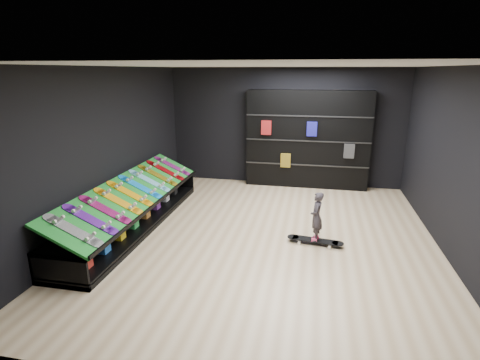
% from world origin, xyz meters
% --- Properties ---
extents(floor, '(6.00, 7.00, 0.01)m').
position_xyz_m(floor, '(0.00, 0.00, 0.00)').
color(floor, beige).
rests_on(floor, ground).
extents(ceiling, '(6.00, 7.00, 0.01)m').
position_xyz_m(ceiling, '(0.00, 0.00, 3.00)').
color(ceiling, white).
rests_on(ceiling, ground).
extents(wall_back, '(6.00, 0.02, 3.00)m').
position_xyz_m(wall_back, '(0.00, 3.50, 1.50)').
color(wall_back, black).
rests_on(wall_back, ground).
extents(wall_front, '(6.00, 0.02, 3.00)m').
position_xyz_m(wall_front, '(0.00, -3.50, 1.50)').
color(wall_front, black).
rests_on(wall_front, ground).
extents(wall_left, '(0.02, 7.00, 3.00)m').
position_xyz_m(wall_left, '(-3.00, 0.00, 1.50)').
color(wall_left, black).
rests_on(wall_left, ground).
extents(wall_right, '(0.02, 7.00, 3.00)m').
position_xyz_m(wall_right, '(3.00, 0.00, 1.50)').
color(wall_right, black).
rests_on(wall_right, ground).
extents(display_rack, '(0.90, 4.50, 0.50)m').
position_xyz_m(display_rack, '(-2.55, 0.00, 0.25)').
color(display_rack, black).
rests_on(display_rack, ground).
extents(turf_ramp, '(0.92, 4.50, 0.46)m').
position_xyz_m(turf_ramp, '(-2.50, 0.00, 0.71)').
color(turf_ramp, '#116E1D').
rests_on(turf_ramp, display_rack).
extents(back_shelving, '(3.08, 0.36, 2.46)m').
position_xyz_m(back_shelving, '(0.61, 3.32, 1.23)').
color(back_shelving, black).
rests_on(back_shelving, ground).
extents(floor_skateboard, '(1.00, 0.35, 0.09)m').
position_xyz_m(floor_skateboard, '(0.90, -0.11, 0.05)').
color(floor_skateboard, black).
rests_on(floor_skateboard, ground).
extents(child, '(0.15, 0.20, 0.52)m').
position_xyz_m(child, '(0.90, -0.11, 0.35)').
color(child, black).
rests_on(child, floor_skateboard).
extents(display_board_0, '(0.93, 0.22, 0.50)m').
position_xyz_m(display_board_0, '(-2.49, -1.90, 0.74)').
color(display_board_0, black).
rests_on(display_board_0, turf_ramp).
extents(display_board_1, '(0.93, 0.22, 0.50)m').
position_xyz_m(display_board_1, '(-2.49, -1.48, 0.74)').
color(display_board_1, purple).
rests_on(display_board_1, turf_ramp).
extents(display_board_2, '(0.93, 0.22, 0.50)m').
position_xyz_m(display_board_2, '(-2.49, -1.06, 0.74)').
color(display_board_2, '#E5198C').
rests_on(display_board_2, turf_ramp).
extents(display_board_3, '(0.93, 0.22, 0.50)m').
position_xyz_m(display_board_3, '(-2.49, -0.63, 0.74)').
color(display_board_3, orange).
rests_on(display_board_3, turf_ramp).
extents(display_board_4, '(0.93, 0.22, 0.50)m').
position_xyz_m(display_board_4, '(-2.49, -0.21, 0.74)').
color(display_board_4, yellow).
rests_on(display_board_4, turf_ramp).
extents(display_board_5, '(0.93, 0.22, 0.50)m').
position_xyz_m(display_board_5, '(-2.49, 0.21, 0.74)').
color(display_board_5, blue).
rests_on(display_board_5, turf_ramp).
extents(display_board_6, '(0.93, 0.22, 0.50)m').
position_xyz_m(display_board_6, '(-2.49, 0.63, 0.74)').
color(display_board_6, '#0CB2E5').
rests_on(display_board_6, turf_ramp).
extents(display_board_7, '(0.93, 0.22, 0.50)m').
position_xyz_m(display_board_7, '(-2.49, 1.06, 0.74)').
color(display_board_7, yellow).
rests_on(display_board_7, turf_ramp).
extents(display_board_8, '(0.93, 0.22, 0.50)m').
position_xyz_m(display_board_8, '(-2.49, 1.48, 0.74)').
color(display_board_8, red).
rests_on(display_board_8, turf_ramp).
extents(display_board_9, '(0.93, 0.22, 0.50)m').
position_xyz_m(display_board_9, '(-2.49, 1.90, 0.74)').
color(display_board_9, '#2626BF').
rests_on(display_board_9, turf_ramp).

